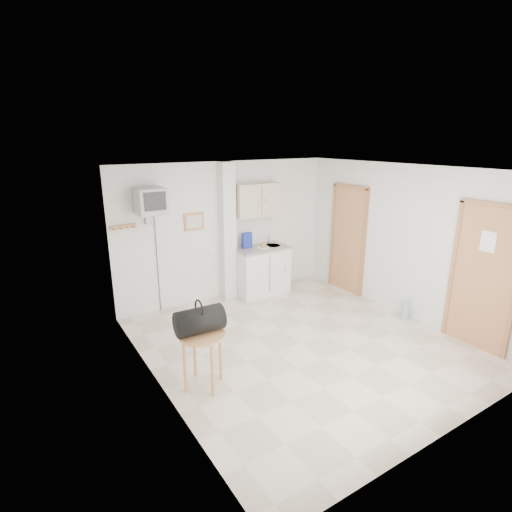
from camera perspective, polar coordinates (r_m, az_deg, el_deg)
ground at (r=6.02m, az=6.53°, el=-12.28°), size 4.50×4.50×0.00m
room_envelope at (r=5.67m, az=8.37°, el=2.55°), size 4.24×4.54×2.55m
kitchenette at (r=7.53m, az=0.64°, el=0.47°), size 1.03×0.58×2.10m
crt_television at (r=6.46m, az=-14.81°, el=7.50°), size 0.44×0.45×2.15m
round_table at (r=4.84m, az=-7.67°, el=-12.07°), size 0.55×0.55×0.70m
duffel_bag at (r=4.74m, az=-8.07°, el=-9.07°), size 0.57×0.33×0.42m
water_bottle at (r=7.11m, az=20.55°, el=-7.18°), size 0.12×0.12×0.35m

